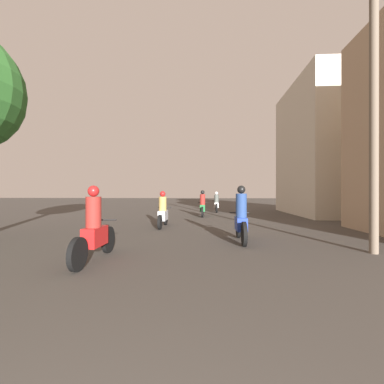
% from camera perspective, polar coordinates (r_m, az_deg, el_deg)
% --- Properties ---
extents(motorcycle_red, '(0.60, 2.13, 1.63)m').
position_cam_1_polar(motorcycle_red, '(5.98, -20.84, -8.02)').
color(motorcycle_red, black).
rests_on(motorcycle_red, ground_plane).
extents(motorcycle_blue, '(0.60, 2.01, 1.68)m').
position_cam_1_polar(motorcycle_blue, '(7.83, 10.84, -6.00)').
color(motorcycle_blue, black).
rests_on(motorcycle_blue, ground_plane).
extents(motorcycle_silver, '(0.60, 2.00, 1.53)m').
position_cam_1_polar(motorcycle_silver, '(10.94, -6.48, -4.59)').
color(motorcycle_silver, black).
rests_on(motorcycle_silver, ground_plane).
extents(motorcycle_green, '(0.60, 1.94, 1.58)m').
position_cam_1_polar(motorcycle_green, '(15.61, 2.36, -3.13)').
color(motorcycle_green, black).
rests_on(motorcycle_green, ground_plane).
extents(motorcycle_white, '(0.60, 2.06, 1.51)m').
position_cam_1_polar(motorcycle_white, '(19.03, 5.44, -2.62)').
color(motorcycle_white, black).
rests_on(motorcycle_white, ground_plane).
extents(building_right_far, '(4.98, 7.72, 8.64)m').
position_cam_1_polar(building_right_far, '(19.53, 28.24, 8.36)').
color(building_right_far, beige).
rests_on(building_right_far, ground_plane).
extents(utility_pole_near, '(1.60, 0.20, 6.80)m').
position_cam_1_polar(utility_pole_near, '(7.88, 35.40, 15.23)').
color(utility_pole_near, '#6B5B4C').
rests_on(utility_pole_near, ground_plane).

